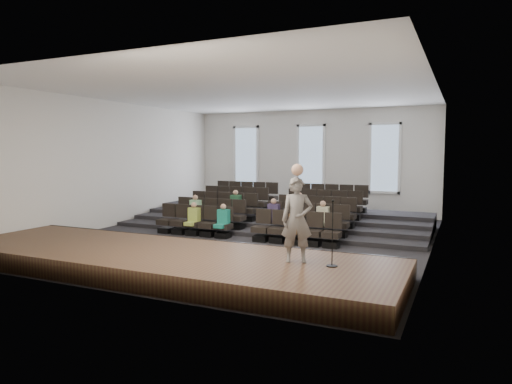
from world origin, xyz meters
TOP-DOWN VIEW (x-y plane):
  - ground at (0.00, 0.00)m, footprint 14.00×14.00m
  - ceiling at (0.00, 0.00)m, footprint 12.00×14.00m
  - wall_back at (0.00, 7.02)m, footprint 12.00×0.04m
  - wall_front at (0.00, -7.02)m, footprint 12.00×0.04m
  - wall_left at (-6.02, 0.00)m, footprint 0.04×14.00m
  - wall_right at (6.02, 0.00)m, footprint 0.04×14.00m
  - stage at (0.00, -5.10)m, footprint 11.80×3.60m
  - stage_lip at (0.00, -3.33)m, footprint 11.80×0.06m
  - risers at (0.00, 3.17)m, footprint 11.80×4.80m
  - seating_rows at (-0.00, 1.54)m, footprint 6.80×4.70m
  - windows at (0.00, 6.95)m, footprint 8.44×0.10m
  - audience at (0.00, 0.32)m, footprint 5.45×2.64m
  - speaker at (3.45, -4.74)m, footprint 0.82×0.69m
  - mic_stand at (4.28, -4.80)m, footprint 0.24×0.24m

SIDE VIEW (x-z plane):
  - ground at x=0.00m, z-range 0.00..0.00m
  - risers at x=0.00m, z-range -0.10..0.50m
  - stage at x=0.00m, z-range 0.00..0.50m
  - stage_lip at x=0.00m, z-range -0.01..0.51m
  - seating_rows at x=0.00m, z-range -0.15..1.52m
  - audience at x=0.00m, z-range 0.26..1.36m
  - mic_stand at x=4.28m, z-range 0.20..1.67m
  - speaker at x=3.45m, z-range 0.50..2.42m
  - wall_back at x=0.00m, z-range 0.00..5.00m
  - wall_front at x=0.00m, z-range 0.00..5.00m
  - wall_left at x=-6.02m, z-range 0.00..5.00m
  - wall_right at x=6.02m, z-range 0.00..5.00m
  - windows at x=0.00m, z-range 1.08..4.32m
  - ceiling at x=0.00m, z-range 5.00..5.02m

